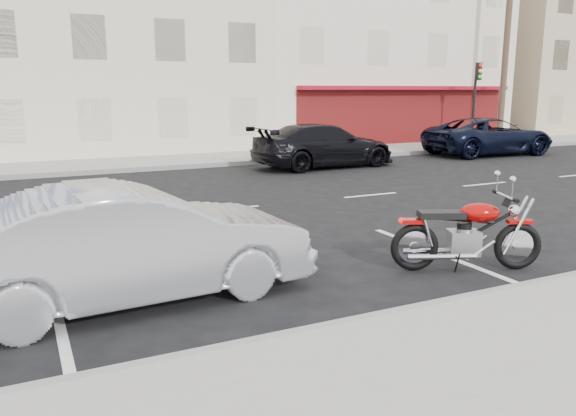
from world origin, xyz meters
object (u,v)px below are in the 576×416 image
at_px(motorcycle, 520,236).
at_px(sedan_silver, 132,244).
at_px(car_far, 324,146).
at_px(utility_pole, 506,47).
at_px(traffic_light, 476,93).
at_px(suv_far, 489,136).
at_px(fire_hydrant, 446,137).

relative_size(motorcycle, sedan_silver, 0.47).
relative_size(motorcycle, car_far, 0.41).
bearing_deg(car_far, motorcycle, 161.82).
height_order(utility_pole, sedan_silver, utility_pole).
distance_m(utility_pole, sedan_silver, 24.91).
xyz_separation_m(utility_pole, motorcycle, (-14.97, -14.77, -4.21)).
xyz_separation_m(motorcycle, car_far, (3.06, 11.48, 0.23)).
distance_m(utility_pole, motorcycle, 21.44).
xyz_separation_m(traffic_light, motorcycle, (-12.97, -14.50, -2.02)).
xyz_separation_m(traffic_light, sedan_silver, (-18.54, -13.25, -1.79)).
relative_size(sedan_silver, car_far, 0.88).
bearing_deg(suv_far, utility_pole, -48.20).
height_order(motorcycle, suv_far, suv_far).
bearing_deg(fire_hydrant, car_far, -159.23).
height_order(traffic_light, car_far, traffic_light).
distance_m(traffic_light, sedan_silver, 22.86).
bearing_deg(motorcycle, suv_far, 69.93).
bearing_deg(utility_pole, motorcycle, -135.38).
height_order(traffic_light, suv_far, traffic_light).
bearing_deg(suv_far, traffic_light, -29.06).
distance_m(traffic_light, fire_hydrant, 2.53).
distance_m(motorcycle, car_far, 11.88).
bearing_deg(fire_hydrant, traffic_light, -6.36).
xyz_separation_m(utility_pole, fire_hydrant, (-3.50, -0.10, -4.21)).
xyz_separation_m(sedan_silver, suv_far, (16.85, 10.56, 0.01)).
distance_m(fire_hydrant, motorcycle, 18.62).
xyz_separation_m(utility_pole, suv_far, (-3.69, -2.95, -3.96)).
relative_size(traffic_light, sedan_silver, 0.82).
distance_m(fire_hydrant, sedan_silver, 21.69).
xyz_separation_m(fire_hydrant, motorcycle, (-11.47, -14.67, 0.00)).
bearing_deg(motorcycle, utility_pole, 68.21).
xyz_separation_m(sedan_silver, car_far, (8.63, 10.23, 0.00)).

